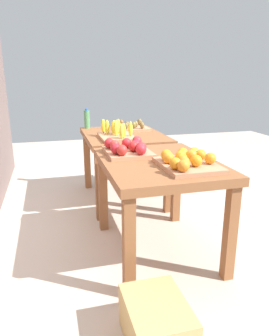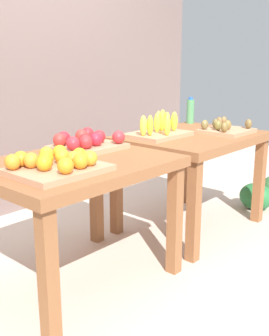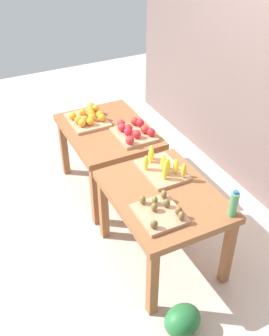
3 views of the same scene
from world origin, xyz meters
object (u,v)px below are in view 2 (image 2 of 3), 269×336
display_table_right (192,148)px  watermelon_pile (265,192)px  banana_crate (159,130)px  water_bottle (190,111)px  display_table_left (76,179)px  orange_bin (56,164)px  kiwi_bin (225,129)px  apple_bin (86,142)px

display_table_right → watermelon_pile: display_table_right is taller
banana_crate → water_bottle: bearing=16.4°
display_table_left → orange_bin: (-0.22, -0.12, 0.15)m
orange_bin → banana_crate: (1.10, 0.24, 0.00)m
display_table_left → orange_bin: size_ratio=2.32×
banana_crate → kiwi_bin: (0.45, -0.28, -0.02)m
banana_crate → watermelon_pile: (1.10, -0.34, -0.66)m
orange_bin → banana_crate: size_ratio=1.02×
display_table_left → orange_bin: bearing=-151.4°
watermelon_pile → banana_crate: bearing=162.7°
apple_bin → water_bottle: water_bottle is taller
display_table_left → banana_crate: bearing=7.8°
banana_crate → water_bottle: size_ratio=1.96×
apple_bin → water_bottle: (1.33, 0.15, 0.06)m
kiwi_bin → water_bottle: 0.54m
banana_crate → watermelon_pile: bearing=-17.3°
display_table_left → apple_bin: size_ratio=2.48×
display_table_left → watermelon_pile: size_ratio=1.64×
banana_crate → water_bottle: 0.72m
display_table_right → watermelon_pile: size_ratio=1.64×
watermelon_pile → display_table_right: bearing=165.6°
display_table_right → watermelon_pile: bearing=-14.4°
display_table_left → display_table_right: bearing=0.0°
kiwi_bin → banana_crate: bearing=148.6°
display_table_right → banana_crate: (-0.24, 0.12, 0.15)m
display_table_right → banana_crate: size_ratio=2.36×
apple_bin → water_bottle: size_ratio=1.86×
display_table_left → water_bottle: (1.56, 0.32, 0.21)m
display_table_left → kiwi_bin: kiwi_bin is taller
display_table_right → kiwi_bin: (0.21, -0.15, 0.14)m
apple_bin → watermelon_pile: size_ratio=0.66×
display_table_left → banana_crate: banana_crate is taller
orange_bin → banana_crate: banana_crate is taller
kiwi_bin → watermelon_pile: size_ratio=0.57×
display_table_right → apple_bin: bearing=169.0°
orange_bin → banana_crate: 1.13m
kiwi_bin → watermelon_pile: kiwi_bin is taller
banana_crate → kiwi_bin: size_ratio=1.22×
display_table_left → apple_bin: bearing=36.3°
display_table_right → display_table_left: bearing=180.0°
orange_bin → kiwi_bin: 1.55m
orange_bin → apple_bin: 0.54m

